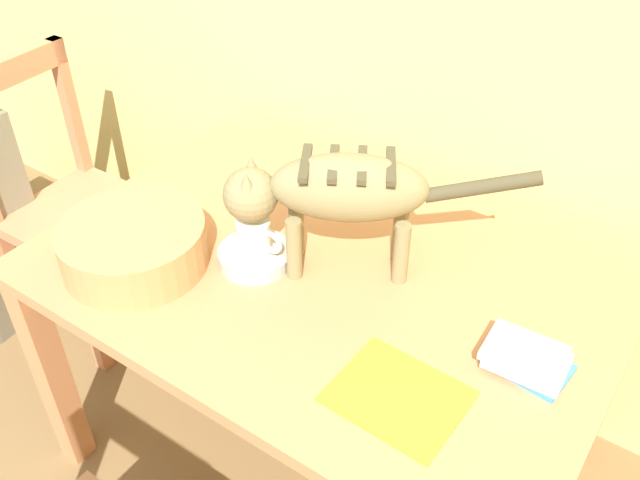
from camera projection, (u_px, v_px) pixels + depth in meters
name	position (u px, v px, depth m)	size (l,w,h in m)	color
dining_table	(320.00, 302.00, 1.64)	(1.32, 0.86, 0.73)	#BF7B50
cat	(333.00, 192.00, 1.49)	(0.60, 0.39, 0.29)	olive
saucer_bowl	(255.00, 256.00, 1.61)	(0.17, 0.17, 0.04)	#B7ADAA
coffee_mug	(255.00, 237.00, 1.58)	(0.12, 0.08, 0.08)	silver
magazine	(398.00, 396.00, 1.31)	(0.24, 0.20, 0.01)	gold
book_stack	(527.00, 359.00, 1.35)	(0.17, 0.13, 0.05)	#3E8ACA
wicker_basket	(134.00, 244.00, 1.59)	(0.34, 0.34, 0.11)	tan
wooden_chair_near	(72.00, 206.00, 2.27)	(0.43, 0.43, 0.93)	#C57A55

